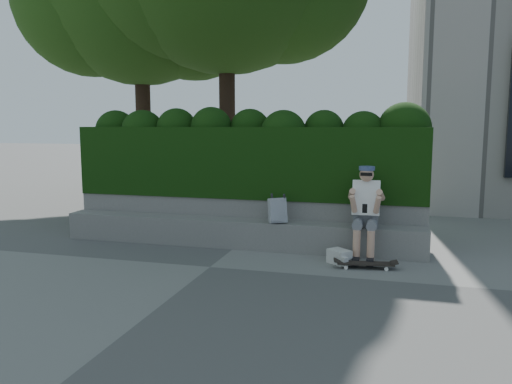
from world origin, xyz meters
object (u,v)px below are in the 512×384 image
(backpack_plaid, at_px, (277,211))
(person, at_px, (366,209))
(skateboard, at_px, (365,264))
(backpack_ground, at_px, (339,257))

(backpack_plaid, bearing_deg, person, -35.12)
(person, relative_size, backpack_plaid, 3.52)
(skateboard, xyz_separation_m, backpack_plaid, (-1.41, 0.65, 0.58))
(skateboard, bearing_deg, person, 86.41)
(skateboard, height_order, backpack_plaid, backpack_plaid)
(person, height_order, backpack_plaid, person)
(person, relative_size, backpack_ground, 4.40)
(person, xyz_separation_m, backpack_ground, (-0.33, -0.42, -0.65))
(skateboard, bearing_deg, backpack_ground, 149.78)
(skateboard, relative_size, backpack_ground, 2.54)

